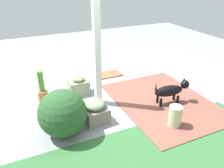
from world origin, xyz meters
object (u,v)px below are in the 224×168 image
round_shrub (62,113)px  terracotta_pot_tall (42,91)px  porch_pillar (97,53)px  ceramic_urn (175,116)px  doormat (108,75)px  stone_planter_mid (95,111)px  stone_planter_nearest (79,86)px  dog (171,90)px

round_shrub → terracotta_pot_tall: round_shrub is taller
porch_pillar → ceramic_urn: 1.80m
porch_pillar → round_shrub: (0.88, 0.68, -0.68)m
terracotta_pot_tall → doormat: bearing=-158.8°
stone_planter_mid → terracotta_pot_tall: bearing=-55.5°
stone_planter_mid → terracotta_pot_tall: size_ratio=0.65×
round_shrub → doormat: round_shrub is taller
stone_planter_nearest → stone_planter_mid: 1.10m
dog → ceramic_urn: bearing=58.0°
round_shrub → terracotta_pot_tall: (0.14, -1.18, -0.15)m
round_shrub → terracotta_pot_tall: 1.20m
porch_pillar → dog: (-1.31, 0.64, -0.78)m
stone_planter_nearest → doormat: (-0.97, -0.64, -0.17)m
dog → stone_planter_mid: bearing=-2.6°
terracotta_pot_tall → ceramic_urn: terracotta_pot_tall is taller
stone_planter_mid → stone_planter_nearest: bearing=-92.0°
round_shrub → ceramic_urn: (-1.79, 0.60, -0.20)m
porch_pillar → terracotta_pot_tall: (1.02, -0.50, -0.83)m
round_shrub → doormat: bearing=-130.9°
porch_pillar → ceramic_urn: porch_pillar is taller
porch_pillar → ceramic_urn: bearing=125.2°
terracotta_pot_tall → stone_planter_mid: bearing=124.5°
stone_planter_nearest → terracotta_pot_tall: bearing=2.6°
dog → doormat: bearing=-72.2°
ceramic_urn → doormat: 2.47m
porch_pillar → stone_planter_nearest: porch_pillar is taller
round_shrub → dog: size_ratio=1.04×
terracotta_pot_tall → round_shrub: bearing=96.6°
stone_planter_nearest → round_shrub: bearing=62.4°
doormat → porch_pillar: bearing=58.2°
porch_pillar → stone_planter_mid: size_ratio=4.81×
stone_planter_mid → ceramic_urn: (-1.19, 0.72, -0.00)m
porch_pillar → stone_planter_nearest: bearing=-65.5°
stone_planter_nearest → terracotta_pot_tall: terracotta_pot_tall is taller
stone_planter_mid → doormat: bearing=-120.1°
doormat → terracotta_pot_tall: bearing=21.2°
stone_planter_nearest → dog: size_ratio=0.57×
terracotta_pot_tall → ceramic_urn: size_ratio=1.75×
stone_planter_nearest → stone_planter_mid: bearing=88.0°
stone_planter_mid → dog: size_ratio=0.59×
terracotta_pot_tall → doormat: size_ratio=0.99×
terracotta_pot_tall → ceramic_urn: 2.62m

